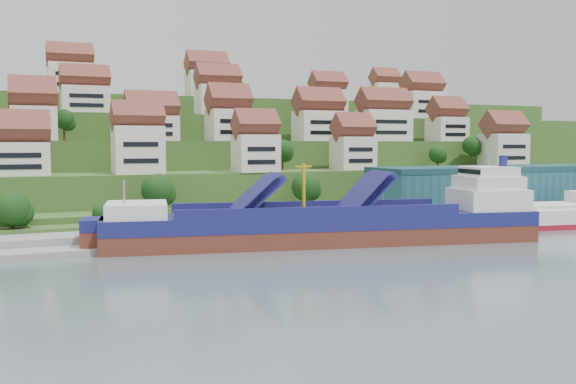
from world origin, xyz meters
name	(u,v)px	position (x,y,z in m)	size (l,w,h in m)	color
ground	(325,243)	(0.00, 0.00, 0.00)	(300.00, 300.00, 0.00)	slate
quay	(379,222)	(20.00, 15.00, 1.10)	(180.00, 14.00, 2.20)	gray
hillside	(182,164)	(0.00, 103.55, 10.66)	(260.00, 128.00, 31.00)	#2D4C1E
hillside_village	(213,118)	(-2.61, 59.52, 23.99)	(160.83, 63.00, 28.33)	silver
hillside_trees	(207,149)	(-9.05, 42.76, 16.07)	(140.67, 62.92, 32.03)	#1A4216
warehouse	(494,188)	(52.00, 17.00, 7.20)	(60.00, 15.00, 10.00)	#22555D
flagpole	(384,196)	(18.11, 10.00, 6.88)	(1.28, 0.16, 8.00)	gray
cargo_ship	(337,225)	(1.59, -1.45, 3.20)	(76.05, 25.84, 16.64)	maroon
second_ship	(565,215)	(56.10, -0.18, 2.40)	(28.70, 14.65, 7.94)	maroon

